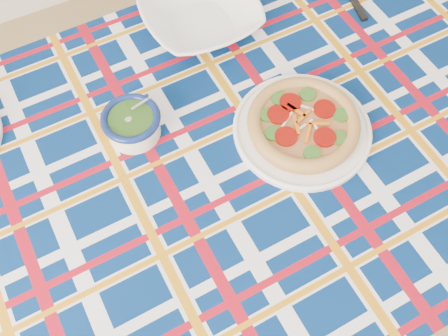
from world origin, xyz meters
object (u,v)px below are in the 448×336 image
dining_table (229,169)px  main_focaccia_plate (303,124)px  pesto_bowl (132,123)px  serving_bowl (201,16)px

dining_table → main_focaccia_plate: (0.17, -0.03, 0.11)m
dining_table → pesto_bowl: (-0.17, 0.14, 0.12)m
dining_table → serving_bowl: size_ratio=5.69×
pesto_bowl → serving_bowl: 0.36m
main_focaccia_plate → pesto_bowl: (-0.34, 0.17, 0.01)m
dining_table → serving_bowl: bearing=72.4°
main_focaccia_plate → pesto_bowl: bearing=153.0°
dining_table → main_focaccia_plate: size_ratio=5.14×
main_focaccia_plate → pesto_bowl: 0.38m
main_focaccia_plate → serving_bowl: serving_bowl is taller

